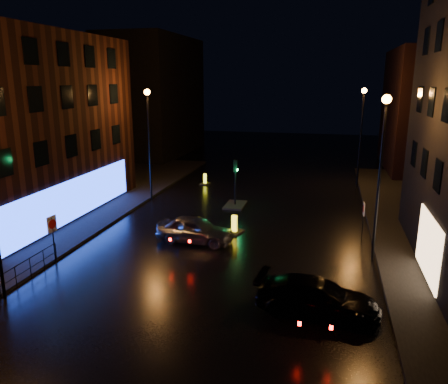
{
  "coord_description": "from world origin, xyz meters",
  "views": [
    {
      "loc": [
        5.3,
        -16.22,
        9.08
      ],
      "look_at": [
        -0.41,
        7.27,
        2.8
      ],
      "focal_mm": 35.0,
      "sensor_mm": 36.0,
      "label": 1
    }
  ],
  "objects_px": {
    "dark_sedan": "(317,297)",
    "road_sign_right": "(364,212)",
    "traffic_signal": "(235,199)",
    "silver_hatchback": "(195,230)",
    "road_sign_left": "(52,228)",
    "bollard_near": "(234,229)",
    "bollard_far": "(205,182)"
  },
  "relations": [
    {
      "from": "traffic_signal",
      "to": "bollard_near",
      "type": "height_order",
      "value": "traffic_signal"
    },
    {
      "from": "bollard_near",
      "to": "road_sign_left",
      "type": "xyz_separation_m",
      "value": [
        -7.88,
        -6.5,
        1.62
      ]
    },
    {
      "from": "road_sign_left",
      "to": "dark_sedan",
      "type": "bearing_deg",
      "value": -1.3
    },
    {
      "from": "traffic_signal",
      "to": "bollard_far",
      "type": "bearing_deg",
      "value": 123.74
    },
    {
      "from": "dark_sedan",
      "to": "road_sign_left",
      "type": "xyz_separation_m",
      "value": [
        -13.09,
        1.92,
        1.16
      ]
    },
    {
      "from": "road_sign_right",
      "to": "silver_hatchback",
      "type": "bearing_deg",
      "value": 13.34
    },
    {
      "from": "silver_hatchback",
      "to": "bollard_far",
      "type": "bearing_deg",
      "value": 18.05
    },
    {
      "from": "bollard_far",
      "to": "road_sign_right",
      "type": "xyz_separation_m",
      "value": [
        12.69,
        -11.2,
        1.48
      ]
    },
    {
      "from": "road_sign_left",
      "to": "bollard_near",
      "type": "bearing_deg",
      "value": 46.53
    },
    {
      "from": "traffic_signal",
      "to": "dark_sedan",
      "type": "xyz_separation_m",
      "value": [
        6.4,
        -14.15,
        0.21
      ]
    },
    {
      "from": "silver_hatchback",
      "to": "road_sign_right",
      "type": "height_order",
      "value": "road_sign_right"
    },
    {
      "from": "bollard_near",
      "to": "bollard_far",
      "type": "relative_size",
      "value": 1.27
    },
    {
      "from": "traffic_signal",
      "to": "road_sign_left",
      "type": "height_order",
      "value": "traffic_signal"
    },
    {
      "from": "dark_sedan",
      "to": "road_sign_right",
      "type": "bearing_deg",
      "value": -7.45
    },
    {
      "from": "silver_hatchback",
      "to": "dark_sedan",
      "type": "distance_m",
      "value": 9.54
    },
    {
      "from": "bollard_near",
      "to": "road_sign_right",
      "type": "relative_size",
      "value": 0.65
    },
    {
      "from": "dark_sedan",
      "to": "road_sign_right",
      "type": "xyz_separation_m",
      "value": [
        2.24,
        9.03,
        0.97
      ]
    },
    {
      "from": "bollard_near",
      "to": "road_sign_left",
      "type": "relative_size",
      "value": 0.59
    },
    {
      "from": "dark_sedan",
      "to": "bollard_near",
      "type": "xyz_separation_m",
      "value": [
        -5.21,
        8.42,
        -0.46
      ]
    },
    {
      "from": "dark_sedan",
      "to": "traffic_signal",
      "type": "bearing_deg",
      "value": 30.78
    },
    {
      "from": "road_sign_left",
      "to": "road_sign_right",
      "type": "height_order",
      "value": "road_sign_left"
    },
    {
      "from": "dark_sedan",
      "to": "road_sign_left",
      "type": "height_order",
      "value": "road_sign_left"
    },
    {
      "from": "dark_sedan",
      "to": "road_sign_right",
      "type": "height_order",
      "value": "road_sign_right"
    },
    {
      "from": "dark_sedan",
      "to": "bollard_near",
      "type": "relative_size",
      "value": 3.33
    },
    {
      "from": "traffic_signal",
      "to": "silver_hatchback",
      "type": "distance_m",
      "value": 7.77
    },
    {
      "from": "road_sign_right",
      "to": "bollard_near",
      "type": "bearing_deg",
      "value": 2.36
    },
    {
      "from": "silver_hatchback",
      "to": "road_sign_right",
      "type": "relative_size",
      "value": 1.96
    },
    {
      "from": "silver_hatchback",
      "to": "bollard_near",
      "type": "bearing_deg",
      "value": -38.58
    },
    {
      "from": "traffic_signal",
      "to": "road_sign_left",
      "type": "relative_size",
      "value": 1.39
    },
    {
      "from": "bollard_far",
      "to": "bollard_near",
      "type": "bearing_deg",
      "value": -58.44
    },
    {
      "from": "traffic_signal",
      "to": "bollard_near",
      "type": "bearing_deg",
      "value": -78.29
    },
    {
      "from": "bollard_near",
      "to": "road_sign_right",
      "type": "height_order",
      "value": "road_sign_right"
    }
  ]
}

